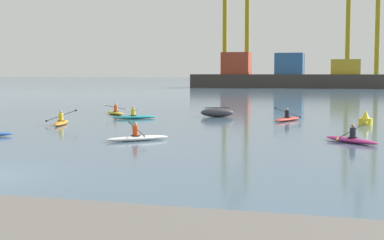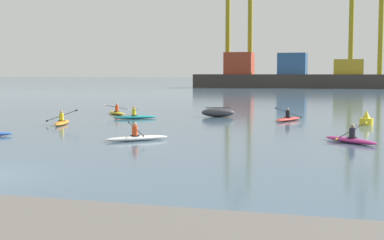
{
  "view_description": "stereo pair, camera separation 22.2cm",
  "coord_description": "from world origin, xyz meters",
  "px_view_note": "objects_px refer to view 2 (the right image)",
  "views": [
    {
      "loc": [
        12.04,
        -15.99,
        3.47
      ],
      "look_at": [
        2.72,
        16.99,
        0.6
      ],
      "focal_mm": 52.9,
      "sensor_mm": 36.0,
      "label": 1
    },
    {
      "loc": [
        12.26,
        -15.93,
        3.47
      ],
      "look_at": [
        2.72,
        16.99,
        0.6
      ],
      "focal_mm": 52.9,
      "sensor_mm": 36.0,
      "label": 2
    }
  ],
  "objects_px": {
    "gantry_crane_west_mid": "(366,11)",
    "kayak_magenta": "(351,139)",
    "kayak_teal": "(135,117)",
    "kayak_red": "(288,119)",
    "kayak_yellow": "(117,112)",
    "kayak_white": "(137,137)",
    "gantry_crane_west": "(238,11)",
    "channel_buoy": "(366,120)",
    "capsized_dinghy": "(218,113)",
    "container_barge": "(290,76)",
    "kayak_orange": "(62,122)"
  },
  "relations": [
    {
      "from": "kayak_white",
      "to": "kayak_red",
      "type": "bearing_deg",
      "value": 66.67
    },
    {
      "from": "capsized_dinghy",
      "to": "kayak_white",
      "type": "bearing_deg",
      "value": -91.22
    },
    {
      "from": "container_barge",
      "to": "kayak_teal",
      "type": "xyz_separation_m",
      "value": [
        -1.23,
        -93.26,
        -2.53
      ]
    },
    {
      "from": "container_barge",
      "to": "kayak_red",
      "type": "bearing_deg",
      "value": -83.73
    },
    {
      "from": "kayak_white",
      "to": "kayak_red",
      "type": "relative_size",
      "value": 0.86
    },
    {
      "from": "gantry_crane_west_mid",
      "to": "channel_buoy",
      "type": "height_order",
      "value": "gantry_crane_west_mid"
    },
    {
      "from": "capsized_dinghy",
      "to": "channel_buoy",
      "type": "relative_size",
      "value": 2.79
    },
    {
      "from": "gantry_crane_west_mid",
      "to": "kayak_yellow",
      "type": "height_order",
      "value": "gantry_crane_west_mid"
    },
    {
      "from": "kayak_yellow",
      "to": "kayak_teal",
      "type": "bearing_deg",
      "value": -49.45
    },
    {
      "from": "kayak_yellow",
      "to": "gantry_crane_west_mid",
      "type": "bearing_deg",
      "value": 78.24
    },
    {
      "from": "kayak_yellow",
      "to": "container_barge",
      "type": "bearing_deg",
      "value": 87.22
    },
    {
      "from": "gantry_crane_west",
      "to": "channel_buoy",
      "type": "height_order",
      "value": "gantry_crane_west"
    },
    {
      "from": "kayak_teal",
      "to": "kayak_red",
      "type": "bearing_deg",
      "value": 6.56
    },
    {
      "from": "channel_buoy",
      "to": "kayak_red",
      "type": "bearing_deg",
      "value": 161.19
    },
    {
      "from": "kayak_teal",
      "to": "container_barge",
      "type": "bearing_deg",
      "value": 89.25
    },
    {
      "from": "kayak_white",
      "to": "kayak_teal",
      "type": "bearing_deg",
      "value": 112.18
    },
    {
      "from": "gantry_crane_west",
      "to": "kayak_orange",
      "type": "bearing_deg",
      "value": -84.82
    },
    {
      "from": "kayak_yellow",
      "to": "kayak_orange",
      "type": "height_order",
      "value": "kayak_orange"
    },
    {
      "from": "kayak_magenta",
      "to": "gantry_crane_west_mid",
      "type": "bearing_deg",
      "value": 88.9
    },
    {
      "from": "gantry_crane_west_mid",
      "to": "kayak_orange",
      "type": "height_order",
      "value": "gantry_crane_west_mid"
    },
    {
      "from": "container_barge",
      "to": "kayak_white",
      "type": "relative_size",
      "value": 15.78
    },
    {
      "from": "capsized_dinghy",
      "to": "kayak_teal",
      "type": "relative_size",
      "value": 0.89
    },
    {
      "from": "gantry_crane_west_mid",
      "to": "kayak_magenta",
      "type": "bearing_deg",
      "value": -91.1
    },
    {
      "from": "kayak_white",
      "to": "kayak_magenta",
      "type": "height_order",
      "value": "kayak_magenta"
    },
    {
      "from": "gantry_crane_west_mid",
      "to": "kayak_white",
      "type": "bearing_deg",
      "value": -96.18
    },
    {
      "from": "kayak_white",
      "to": "channel_buoy",
      "type": "bearing_deg",
      "value": 47.07
    },
    {
      "from": "kayak_teal",
      "to": "gantry_crane_west_mid",
      "type": "bearing_deg",
      "value": 80.29
    },
    {
      "from": "channel_buoy",
      "to": "gantry_crane_west_mid",
      "type": "bearing_deg",
      "value": 89.28
    },
    {
      "from": "gantry_crane_west",
      "to": "channel_buoy",
      "type": "relative_size",
      "value": 36.7
    },
    {
      "from": "gantry_crane_west_mid",
      "to": "capsized_dinghy",
      "type": "bearing_deg",
      "value": -96.97
    },
    {
      "from": "kayak_orange",
      "to": "channel_buoy",
      "type": "bearing_deg",
      "value": 15.13
    },
    {
      "from": "container_barge",
      "to": "kayak_orange",
      "type": "xyz_separation_m",
      "value": [
        -4.16,
        -99.08,
        -2.53
      ]
    },
    {
      "from": "capsized_dinghy",
      "to": "kayak_orange",
      "type": "bearing_deg",
      "value": -132.36
    },
    {
      "from": "kayak_magenta",
      "to": "kayak_red",
      "type": "bearing_deg",
      "value": 110.34
    },
    {
      "from": "kayak_white",
      "to": "gantry_crane_west_mid",
      "type": "bearing_deg",
      "value": 83.82
    },
    {
      "from": "kayak_red",
      "to": "kayak_magenta",
      "type": "bearing_deg",
      "value": -69.66
    },
    {
      "from": "capsized_dinghy",
      "to": "kayak_teal",
      "type": "bearing_deg",
      "value": -147.79
    },
    {
      "from": "container_barge",
      "to": "gantry_crane_west",
      "type": "relative_size",
      "value": 1.25
    },
    {
      "from": "gantry_crane_west_mid",
      "to": "kayak_red",
      "type": "height_order",
      "value": "gantry_crane_west_mid"
    },
    {
      "from": "capsized_dinghy",
      "to": "channel_buoy",
      "type": "bearing_deg",
      "value": -19.98
    },
    {
      "from": "gantry_crane_west_mid",
      "to": "kayak_white",
      "type": "relative_size",
      "value": 12.97
    },
    {
      "from": "kayak_teal",
      "to": "kayak_orange",
      "type": "xyz_separation_m",
      "value": [
        -2.93,
        -5.82,
        0.0
      ]
    },
    {
      "from": "kayak_red",
      "to": "kayak_orange",
      "type": "height_order",
      "value": "kayak_orange"
    },
    {
      "from": "kayak_white",
      "to": "capsized_dinghy",
      "type": "bearing_deg",
      "value": 88.78
    },
    {
      "from": "gantry_crane_west_mid",
      "to": "kayak_white",
      "type": "distance_m",
      "value": 120.05
    },
    {
      "from": "capsized_dinghy",
      "to": "kayak_red",
      "type": "bearing_deg",
      "value": -21.05
    },
    {
      "from": "channel_buoy",
      "to": "kayak_red",
      "type": "xyz_separation_m",
      "value": [
        -5.35,
        1.82,
        -0.19
      ]
    },
    {
      "from": "kayak_red",
      "to": "gantry_crane_west_mid",
      "type": "bearing_deg",
      "value": 86.32
    },
    {
      "from": "container_barge",
      "to": "kayak_yellow",
      "type": "distance_m",
      "value": 89.75
    },
    {
      "from": "channel_buoy",
      "to": "kayak_teal",
      "type": "relative_size",
      "value": 0.32
    }
  ]
}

